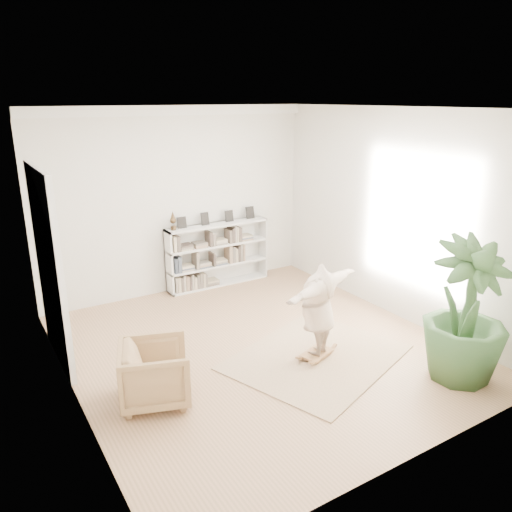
% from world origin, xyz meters
% --- Properties ---
extents(floor, '(6.00, 6.00, 0.00)m').
position_xyz_m(floor, '(0.00, 0.00, 0.00)').
color(floor, '#94704C').
rests_on(floor, ground).
extents(room_shell, '(6.00, 6.00, 6.00)m').
position_xyz_m(room_shell, '(0.00, 2.94, 3.51)').
color(room_shell, silver).
rests_on(room_shell, floor).
extents(doors, '(0.09, 1.78, 2.92)m').
position_xyz_m(doors, '(-2.70, 1.30, 1.40)').
color(doors, white).
rests_on(doors, floor).
extents(bookshelf, '(2.20, 0.35, 1.64)m').
position_xyz_m(bookshelf, '(0.74, 2.82, 0.64)').
color(bookshelf, silver).
rests_on(bookshelf, floor).
extents(armchair, '(1.10, 1.09, 0.79)m').
position_xyz_m(armchair, '(-1.88, -0.51, 0.40)').
color(armchair, tan).
rests_on(armchair, floor).
extents(rug, '(3.02, 2.72, 0.02)m').
position_xyz_m(rug, '(0.57, -0.72, 0.01)').
color(rug, tan).
rests_on(rug, floor).
extents(rocker_board, '(0.58, 0.46, 0.11)m').
position_xyz_m(rocker_board, '(0.57, -0.72, 0.07)').
color(rocker_board, '#93603B').
rests_on(rocker_board, rug).
extents(person, '(1.78, 1.02, 1.41)m').
position_xyz_m(person, '(0.57, -0.72, 0.83)').
color(person, beige).
rests_on(person, rocker_board).
extents(houseplant, '(1.35, 1.35, 2.00)m').
position_xyz_m(houseplant, '(1.92, -2.18, 1.00)').
color(houseplant, '#2F5229').
rests_on(houseplant, floor).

